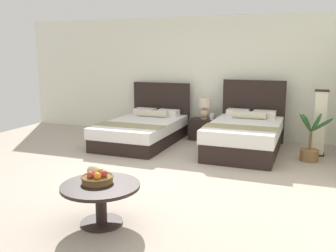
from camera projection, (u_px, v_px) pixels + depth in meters
ground_plane at (154, 177)px, 5.59m from camera, size 9.30×9.95×0.02m
wall_back at (208, 77)px, 8.26m from camera, size 9.30×0.12×2.66m
bed_near_window at (143, 130)px, 7.70m from camera, size 1.39×2.23×1.19m
bed_near_corner at (245, 135)px, 6.96m from camera, size 1.30×2.06×1.31m
nightstand at (204, 129)px, 8.00m from camera, size 0.60×0.45×0.45m
table_lamp at (205, 107)px, 7.93m from camera, size 0.26×0.26×0.44m
vase at (212, 117)px, 7.85m from camera, size 0.09×0.09×0.14m
coffee_table at (101, 194)px, 3.98m from camera, size 0.86×0.86×0.45m
fruit_bowl at (97, 177)px, 4.01m from camera, size 0.36×0.36×0.19m
loose_apple at (97, 173)px, 4.23m from camera, size 0.08×0.08×0.08m
floor_lamp_corner at (319, 123)px, 6.69m from camera, size 0.24×0.24×1.21m
potted_palm at (310, 146)px, 6.38m from camera, size 0.59×0.52×0.85m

